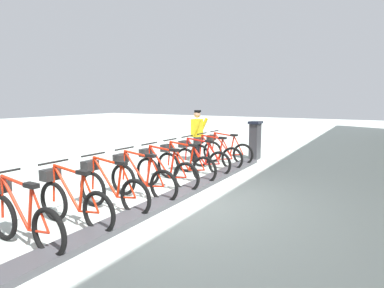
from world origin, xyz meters
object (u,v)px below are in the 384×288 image
(bike_docked_5, at_px, (140,178))
(bike_docked_8, at_px, (21,217))
(bike_docked_3, at_px, (183,164))
(bike_docked_4, at_px, (164,170))
(bike_docked_0, at_px, (225,150))
(worker_near_rack, at_px, (197,134))
(bike_docked_2, at_px, (200,158))
(bike_docked_6, at_px, (110,188))
(bike_docked_7, at_px, (72,200))
(bike_docked_1, at_px, (213,154))
(payment_kiosk, at_px, (255,140))

(bike_docked_5, bearing_deg, bike_docked_8, 90.00)
(bike_docked_3, xyz_separation_m, bike_docked_4, (0.00, 0.84, 0.00))
(bike_docked_3, bearing_deg, bike_docked_0, -90.00)
(bike_docked_8, distance_m, worker_near_rack, 6.60)
(bike_docked_3, bearing_deg, bike_docked_4, 90.00)
(bike_docked_4, distance_m, bike_docked_5, 0.84)
(worker_near_rack, bearing_deg, bike_docked_0, -166.40)
(bike_docked_2, relative_size, bike_docked_4, 1.00)
(bike_docked_5, height_order, bike_docked_6, same)
(bike_docked_2, xyz_separation_m, bike_docked_7, (0.00, 4.21, 0.00))
(bike_docked_1, xyz_separation_m, bike_docked_2, (0.00, 0.84, 0.00))
(bike_docked_7, relative_size, worker_near_rack, 1.04)
(payment_kiosk, distance_m, bike_docked_5, 5.39)
(bike_docked_0, bearing_deg, bike_docked_1, 90.00)
(bike_docked_0, xyz_separation_m, bike_docked_7, (0.00, 5.89, 0.00))
(bike_docked_5, height_order, bike_docked_7, same)
(payment_kiosk, relative_size, worker_near_rack, 0.77)
(bike_docked_7, bearing_deg, worker_near_rack, -81.14)
(payment_kiosk, bearing_deg, bike_docked_4, 82.77)
(bike_docked_4, bearing_deg, bike_docked_1, -90.00)
(bike_docked_0, bearing_deg, bike_docked_7, 90.00)
(bike_docked_4, bearing_deg, bike_docked_3, -90.00)
(bike_docked_0, relative_size, bike_docked_3, 1.00)
(bike_docked_2, bearing_deg, bike_docked_1, -90.00)
(bike_docked_0, bearing_deg, bike_docked_8, 90.00)
(bike_docked_1, height_order, worker_near_rack, worker_near_rack)
(bike_docked_3, bearing_deg, bike_docked_5, 90.00)
(bike_docked_3, bearing_deg, bike_docked_7, 90.00)
(payment_kiosk, xyz_separation_m, bike_docked_6, (0.57, 6.19, -0.24))
(bike_docked_3, distance_m, bike_docked_8, 4.21)
(bike_docked_1, distance_m, bike_docked_5, 3.37)
(bike_docked_2, bearing_deg, worker_near_rack, -58.93)
(payment_kiosk, xyz_separation_m, bike_docked_8, (0.57, 7.88, -0.24))
(payment_kiosk, bearing_deg, bike_docked_0, 63.42)
(bike_docked_2, xyz_separation_m, bike_docked_3, (0.00, 0.84, 0.00))
(bike_docked_1, height_order, bike_docked_8, same)
(bike_docked_1, relative_size, bike_docked_6, 1.00)
(bike_docked_0, distance_m, bike_docked_8, 6.73)
(bike_docked_0, relative_size, bike_docked_5, 1.00)
(bike_docked_5, bearing_deg, bike_docked_2, -90.00)
(bike_docked_1, bearing_deg, bike_docked_2, 90.00)
(bike_docked_5, bearing_deg, worker_near_rack, -77.50)
(bike_docked_1, height_order, bike_docked_5, same)
(bike_docked_8, bearing_deg, bike_docked_1, -90.00)
(bike_docked_5, xyz_separation_m, bike_docked_6, (0.00, 0.84, 0.00))
(payment_kiosk, relative_size, bike_docked_3, 0.74)
(bike_docked_3, xyz_separation_m, worker_near_rack, (0.89, -2.31, 0.48))
(payment_kiosk, xyz_separation_m, bike_docked_3, (0.57, 3.67, -0.24))
(bike_docked_3, xyz_separation_m, bike_docked_6, (0.00, 2.53, 0.00))
(bike_docked_8, height_order, worker_near_rack, worker_near_rack)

